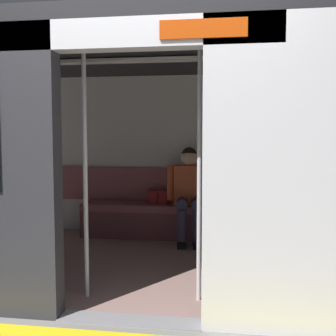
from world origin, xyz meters
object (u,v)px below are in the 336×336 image
object	(u,v)px
bench_seat	(175,212)
grab_pole_far	(199,171)
handbag	(158,197)
train_car	(153,118)
person_seated	(189,188)
grab_pole_door	(85,170)
book	(218,203)

from	to	relation	value
bench_seat	grab_pole_far	distance (m)	2.14
handbag	train_car	bearing A→B (deg)	97.61
person_seated	grab_pole_door	distance (m)	2.12
person_seated	handbag	xyz separation A→B (m)	(0.41, -0.13, -0.14)
person_seated	handbag	distance (m)	0.45
grab_pole_far	book	bearing A→B (deg)	-92.31
book	grab_pole_door	bearing A→B (deg)	49.59
bench_seat	grab_pole_door	distance (m)	2.20
bench_seat	person_seated	bearing A→B (deg)	163.91
train_car	grab_pole_far	xyz separation A→B (m)	(-0.52, 0.85, -0.45)
handbag	grab_pole_far	world-z (taller)	grab_pole_far
handbag	grab_pole_far	bearing A→B (deg)	108.46
grab_pole_door	grab_pole_far	size ratio (longest dim) A/B	1.00
bench_seat	grab_pole_far	bearing A→B (deg)	102.96
train_car	grab_pole_door	bearing A→B (deg)	67.08
grab_pole_door	bench_seat	bearing A→B (deg)	-102.58
grab_pole_door	book	bearing A→B (deg)	-115.06
train_car	book	world-z (taller)	train_car
person_seated	grab_pole_far	world-z (taller)	grab_pole_far
bench_seat	book	distance (m)	0.56
grab_pole_door	grab_pole_far	bearing A→B (deg)	-176.08
bench_seat	handbag	world-z (taller)	handbag
train_car	grab_pole_door	distance (m)	1.09
train_car	handbag	xyz separation A→B (m)	(0.16, -1.20, -0.97)
grab_pole_door	grab_pole_far	distance (m)	0.91
person_seated	book	bearing A→B (deg)	-158.81
handbag	book	world-z (taller)	handbag
bench_seat	grab_pole_door	xyz separation A→B (m)	(0.45, 2.03, 0.70)
train_car	handbag	distance (m)	1.55
handbag	grab_pole_door	size ratio (longest dim) A/B	0.13
person_seated	book	distance (m)	0.43
train_car	bench_seat	distance (m)	1.61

